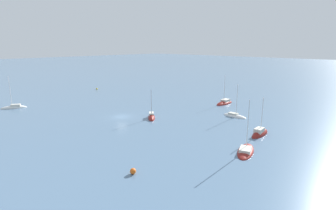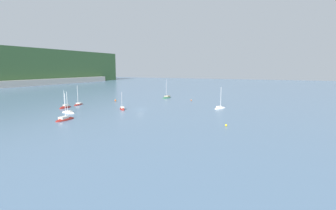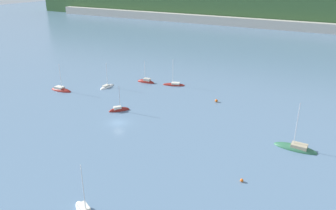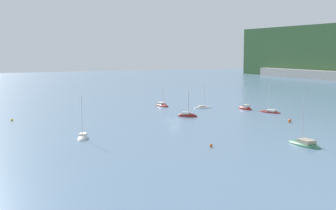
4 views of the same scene
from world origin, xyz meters
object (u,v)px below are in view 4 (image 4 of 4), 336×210
Objects in this scene: sailboat_5 at (203,108)px; mooring_buoy_2 at (12,120)px; sailboat_3 at (162,106)px; sailboat_0 at (187,116)px; sailboat_1 at (270,112)px; mooring_buoy_0 at (290,121)px; mooring_buoy_1 at (211,145)px; sailboat_6 at (83,138)px; sailboat_4 at (245,109)px; sailboat_2 at (304,145)px.

sailboat_5 reaches higher than mooring_buoy_2.
sailboat_5 is at bearing 39.72° from sailboat_3.
mooring_buoy_2 is at bearing -153.69° from sailboat_0.
sailboat_1 is 11.09× the size of mooring_buoy_0.
mooring_buoy_0 reaches higher than mooring_buoy_1.
mooring_buoy_0 is 1.40× the size of mooring_buoy_1.
sailboat_1 is 62.73m from sailboat_6.
sailboat_5 is (-8.27, -10.22, -0.03)m from sailboat_4.
sailboat_4 is 0.97× the size of sailboat_5.
sailboat_6 reaches higher than mooring_buoy_1.
sailboat_3 is at bearing 105.08° from mooring_buoy_2.
sailboat_3 is at bearing -0.08° from sailboat_2.
sailboat_0 is 24.72m from sailboat_4.
sailboat_1 reaches higher than mooring_buoy_2.
sailboat_4 is 64.04m from sailboat_6.
sailboat_6 is 15.31× the size of mooring_buoy_2.
mooring_buoy_2 is (-5.67, -68.29, 0.19)m from sailboat_4.
sailboat_6 is (-25.02, -36.19, -0.01)m from sailboat_2.
sailboat_2 is 13.20× the size of mooring_buoy_0.
sailboat_3 is 50.38m from mooring_buoy_2.
sailboat_2 is 1.32× the size of sailboat_4.
mooring_buoy_1 is at bearing -62.22° from mooring_buoy_0.
sailboat_3 is 1.10× the size of sailboat_5.
sailboat_4 is at bearing 168.75° from mooring_buoy_0.
sailboat_2 is 1.29× the size of sailboat_5.
mooring_buoy_0 reaches higher than mooring_buoy_2.
mooring_buoy_0 is (45.84, 14.26, 0.31)m from sailboat_3.
sailboat_1 is 35.68m from sailboat_3.
sailboat_3 is 11.22× the size of mooring_buoy_0.
sailboat_0 is 27.46m from mooring_buoy_0.
sailboat_6 is 33.32m from mooring_buoy_2.
sailboat_3 is (-25.47, 4.15, 0.01)m from sailboat_0.
sailboat_0 is at bearing 144.35° from sailboat_6.
sailboat_3 is at bearing 133.60° from sailboat_5.
mooring_buoy_0 is at bearing -6.05° from sailboat_0.
sailboat_1 reaches higher than sailboat_3.
sailboat_1 reaches higher than mooring_buoy_1.
sailboat_6 is at bearing -108.84° from sailboat_0.
sailboat_0 is 20.20m from sailboat_5.
sailboat_5 is at bearing 151.50° from mooring_buoy_1.
sailboat_2 is at bearing 38.99° from mooring_buoy_2.
mooring_buoy_2 is at bearing -137.81° from sailboat_6.
sailboat_6 is at bearing 85.52° from sailboat_1.
sailboat_1 is 0.84× the size of sailboat_2.
sailboat_2 is at bearing 153.42° from sailboat_4.
sailboat_0 is at bearing 74.48° from mooring_buoy_2.
sailboat_3 is (-28.34, -21.68, 0.01)m from sailboat_1.
sailboat_0 is 0.93× the size of sailboat_5.
sailboat_1 is 0.99× the size of sailboat_3.
mooring_buoy_1 is (18.62, 19.43, 0.19)m from sailboat_6.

